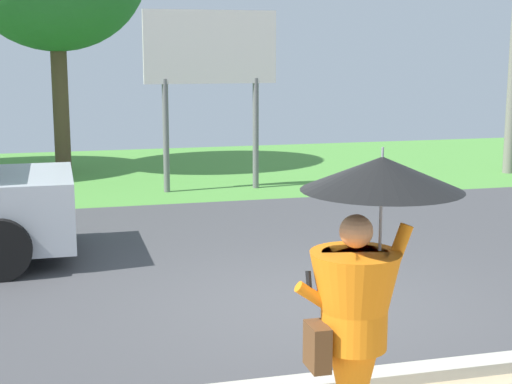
{
  "coord_description": "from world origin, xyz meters",
  "views": [
    {
      "loc": [
        -2.64,
        -7.58,
        2.74
      ],
      "look_at": [
        -0.4,
        1.0,
        1.1
      ],
      "focal_mm": 53.98,
      "sensor_mm": 36.0,
      "label": 1
    }
  ],
  "objects": [
    {
      "name": "ground_plane",
      "position": [
        0.0,
        2.95,
        -0.05
      ],
      "size": [
        40.0,
        22.0,
        0.2
      ],
      "color": "#424244"
    },
    {
      "name": "monk_pedestrian",
      "position": [
        -0.75,
        -3.08,
        1.12
      ],
      "size": [
        1.1,
        1.06,
        2.13
      ],
      "rotation": [
        0.0,
        0.0,
        -0.21
      ],
      "color": "orange",
      "rests_on": "ground_plane"
    },
    {
      "name": "roadside_billboard",
      "position": [
        0.32,
        7.23,
        2.55
      ],
      "size": [
        2.6,
        0.12,
        3.5
      ],
      "color": "slate",
      "rests_on": "ground_plane"
    }
  ]
}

